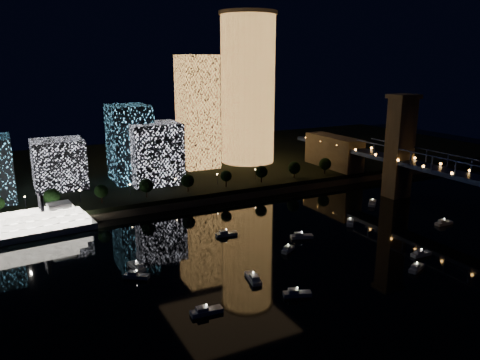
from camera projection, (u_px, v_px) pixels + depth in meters
name	position (u px, v px, depth m)	size (l,w,h in m)	color
ground	(363.00, 257.00, 160.10)	(520.00, 520.00, 0.00)	black
far_bank	(192.00, 162.00, 297.45)	(420.00, 160.00, 5.00)	black
seawall	(250.00, 194.00, 230.44)	(420.00, 6.00, 3.00)	#6B5E4C
tower_cylindrical	(248.00, 89.00, 278.38)	(34.00, 34.00, 87.95)	#FFAB51
tower_rectangular	(198.00, 112.00, 266.62)	(19.97, 19.97, 63.53)	#FFAB51
midrise_blocks	(94.00, 155.00, 227.22)	(97.12, 34.71, 38.77)	silver
riverboat	(18.00, 227.00, 176.10)	(55.76, 16.07, 16.57)	silver
motorboats	(304.00, 248.00, 165.25)	(132.97, 67.83, 2.78)	silver
esplanade_trees	(198.00, 179.00, 222.41)	(165.85, 6.92, 8.96)	black
street_lamps	(176.00, 182.00, 223.90)	(132.70, 0.70, 5.65)	black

